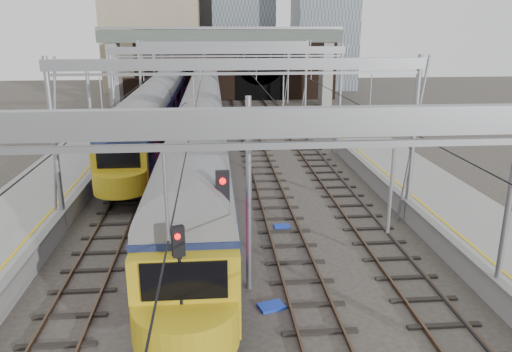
{
  "coord_description": "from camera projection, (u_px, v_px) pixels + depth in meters",
  "views": [
    {
      "loc": [
        -1.14,
        -14.26,
        9.13
      ],
      "look_at": [
        0.79,
        8.25,
        2.4
      ],
      "focal_mm": 35.0,
      "sensor_mm": 36.0,
      "label": 1
    }
  ],
  "objects": [
    {
      "name": "ground",
      "position": [
        254.0,
        318.0,
        16.32
      ],
      "size": [
        160.0,
        160.0,
        0.0
      ],
      "primitive_type": "plane",
      "color": "#38332D",
      "rests_on": "ground"
    },
    {
      "name": "tracks",
      "position": [
        234.0,
        182.0,
        30.64
      ],
      "size": [
        14.4,
        80.0,
        0.22
      ],
      "color": "#4C3828",
      "rests_on": "ground"
    },
    {
      "name": "overhead_line",
      "position": [
        229.0,
        66.0,
        34.96
      ],
      "size": [
        16.8,
        80.0,
        8.0
      ],
      "color": "gray",
      "rests_on": "ground"
    },
    {
      "name": "retaining_wall",
      "position": [
        232.0,
        66.0,
        64.78
      ],
      "size": [
        28.0,
        2.75,
        9.0
      ],
      "color": "black",
      "rests_on": "ground"
    },
    {
      "name": "overbridge",
      "position": [
        222.0,
        44.0,
        58.17
      ],
      "size": [
        28.0,
        3.0,
        9.25
      ],
      "color": "gray",
      "rests_on": "ground"
    },
    {
      "name": "train_main",
      "position": [
        204.0,
        101.0,
        46.37
      ],
      "size": [
        3.03,
        70.03,
        5.14
      ],
      "color": "black",
      "rests_on": "ground"
    },
    {
      "name": "train_second",
      "position": [
        164.0,
        97.0,
        49.48
      ],
      "size": [
        2.93,
        50.74,
        4.99
      ],
      "color": "black",
      "rests_on": "ground"
    },
    {
      "name": "signal_near_left",
      "position": [
        180.0,
        282.0,
        12.87
      ],
      "size": [
        0.36,
        0.45,
        4.43
      ],
      "rotation": [
        0.0,
        0.0,
        0.37
      ],
      "color": "black",
      "rests_on": "ground"
    },
    {
      "name": "signal_near_centre",
      "position": [
        224.0,
        236.0,
        14.49
      ],
      "size": [
        0.39,
        0.48,
        5.33
      ],
      "rotation": [
        0.0,
        0.0,
        0.1
      ],
      "color": "black",
      "rests_on": "ground"
    },
    {
      "name": "equip_cover_a",
      "position": [
        210.0,
        238.0,
        22.47
      ],
      "size": [
        1.01,
        0.85,
        0.1
      ],
      "primitive_type": "cube",
      "rotation": [
        0.0,
        0.0,
        0.33
      ],
      "color": "#1938BF",
      "rests_on": "ground"
    },
    {
      "name": "equip_cover_b",
      "position": [
        271.0,
        306.0,
        16.93
      ],
      "size": [
        0.99,
        0.82,
        0.1
      ],
      "primitive_type": "cube",
      "rotation": [
        0.0,
        0.0,
        0.29
      ],
      "color": "#1938BF",
      "rests_on": "ground"
    },
    {
      "name": "equip_cover_c",
      "position": [
        282.0,
        226.0,
        23.77
      ],
      "size": [
        0.76,
        0.55,
        0.09
      ],
      "primitive_type": "cube",
      "rotation": [
        0.0,
        0.0,
        0.04
      ],
      "color": "#1938BF",
      "rests_on": "ground"
    }
  ]
}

